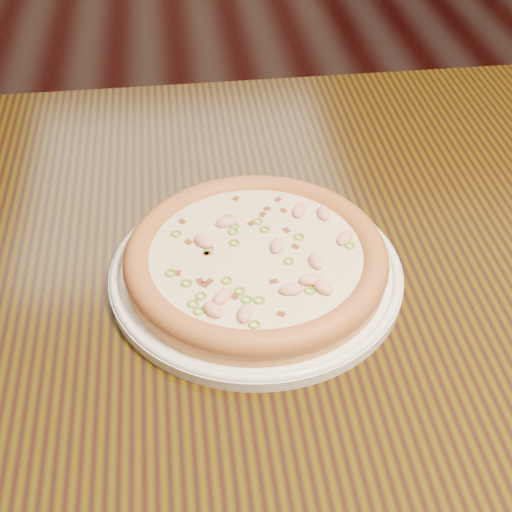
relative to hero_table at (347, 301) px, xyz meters
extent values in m
plane|color=black|center=(-0.17, 0.73, -0.65)|extent=(9.00, 9.00, 0.00)
cube|color=black|center=(0.00, 0.00, 0.08)|extent=(1.20, 0.80, 0.04)
cylinder|color=white|center=(-0.12, -0.05, 0.10)|extent=(0.31, 0.31, 0.01)
torus|color=white|center=(-0.12, -0.05, 0.11)|extent=(0.31, 0.31, 0.01)
cylinder|color=tan|center=(-0.12, -0.05, 0.12)|extent=(0.27, 0.27, 0.02)
torus|color=#C36F3D|center=(-0.12, -0.05, 0.13)|extent=(0.28, 0.28, 0.03)
cylinder|color=beige|center=(-0.12, -0.05, 0.13)|extent=(0.23, 0.23, 0.00)
ellipsoid|color=#F2B29E|center=(-0.06, -0.07, 0.14)|extent=(0.02, 0.03, 0.01)
ellipsoid|color=#F2B29E|center=(-0.17, -0.13, 0.14)|extent=(0.03, 0.03, 0.01)
ellipsoid|color=#F2B29E|center=(-0.17, -0.03, 0.14)|extent=(0.03, 0.03, 0.01)
ellipsoid|color=#F2B29E|center=(-0.15, 0.00, 0.14)|extent=(0.03, 0.02, 0.01)
ellipsoid|color=#F2B29E|center=(-0.07, -0.10, 0.14)|extent=(0.02, 0.02, 0.01)
ellipsoid|color=#F2B29E|center=(-0.06, 0.01, 0.14)|extent=(0.02, 0.03, 0.01)
ellipsoid|color=#F2B29E|center=(-0.04, 0.00, 0.14)|extent=(0.01, 0.02, 0.01)
ellipsoid|color=#F2B29E|center=(-0.10, -0.05, 0.14)|extent=(0.02, 0.03, 0.01)
ellipsoid|color=#F2B29E|center=(-0.14, -0.14, 0.14)|extent=(0.02, 0.03, 0.01)
ellipsoid|color=#F2B29E|center=(-0.16, -0.11, 0.14)|extent=(0.03, 0.03, 0.01)
ellipsoid|color=#F2B29E|center=(-0.09, -0.11, 0.14)|extent=(0.02, 0.01, 0.01)
ellipsoid|color=#F2B29E|center=(-0.06, -0.11, 0.14)|extent=(0.03, 0.03, 0.01)
ellipsoid|color=#F2B29E|center=(-0.02, -0.04, 0.14)|extent=(0.03, 0.03, 0.01)
cube|color=maroon|center=(-0.12, 0.00, 0.13)|extent=(0.01, 0.01, 0.00)
cube|color=maroon|center=(-0.15, -0.11, 0.13)|extent=(0.01, 0.01, 0.00)
cube|color=maroon|center=(-0.20, -0.07, 0.13)|extent=(0.01, 0.01, 0.00)
cube|color=maroon|center=(-0.10, 0.02, 0.13)|extent=(0.01, 0.01, 0.00)
cube|color=maroon|center=(-0.17, -0.04, 0.13)|extent=(0.01, 0.01, 0.00)
cube|color=maroon|center=(-0.08, -0.02, 0.13)|extent=(0.01, 0.01, 0.00)
cube|color=maroon|center=(-0.11, -0.14, 0.13)|extent=(0.01, 0.01, 0.00)
cube|color=maroon|center=(-0.18, -0.09, 0.13)|extent=(0.01, 0.01, 0.00)
cube|color=maroon|center=(-0.17, -0.02, 0.13)|extent=(0.01, 0.01, 0.00)
cube|color=maroon|center=(-0.18, -0.09, 0.13)|extent=(0.01, 0.01, 0.00)
cube|color=maroon|center=(-0.19, 0.01, 0.13)|extent=(0.01, 0.01, 0.00)
cube|color=maroon|center=(-0.19, -0.02, 0.13)|extent=(0.01, 0.01, 0.00)
cube|color=maroon|center=(-0.11, 0.01, 0.13)|extent=(0.01, 0.01, 0.00)
cube|color=maroon|center=(-0.13, 0.05, 0.13)|extent=(0.01, 0.01, 0.00)
cube|color=maroon|center=(-0.11, -0.10, 0.13)|extent=(0.01, 0.01, 0.00)
cube|color=maroon|center=(-0.17, -0.05, 0.13)|extent=(0.01, 0.01, 0.00)
cube|color=maroon|center=(-0.17, -0.09, 0.13)|extent=(0.01, 0.01, 0.00)
cube|color=maroon|center=(-0.08, 0.04, 0.13)|extent=(0.01, 0.01, 0.00)
cube|color=maroon|center=(-0.08, -0.05, 0.13)|extent=(0.01, 0.01, 0.00)
cube|color=maroon|center=(-0.08, 0.02, 0.13)|extent=(0.01, 0.01, 0.00)
torus|color=#5F8D1F|center=(-0.14, 0.01, 0.13)|extent=(0.02, 0.02, 0.00)
torus|color=#5F8D1F|center=(-0.14, -0.12, 0.13)|extent=(0.02, 0.02, 0.00)
torus|color=#5F8D1F|center=(-0.07, -0.11, 0.13)|extent=(0.02, 0.02, 0.00)
torus|color=#5F8D1F|center=(-0.10, -0.05, 0.13)|extent=(0.01, 0.01, 0.00)
torus|color=#5F8D1F|center=(-0.19, -0.12, 0.13)|extent=(0.01, 0.01, 0.00)
torus|color=#5F8D1F|center=(-0.14, -0.01, 0.13)|extent=(0.01, 0.01, 0.00)
torus|color=#5F8D1F|center=(-0.14, -0.11, 0.13)|extent=(0.01, 0.01, 0.00)
torus|color=#5F8D1F|center=(-0.18, -0.13, 0.13)|extent=(0.02, 0.02, 0.00)
torus|color=#5F8D1F|center=(-0.13, -0.12, 0.13)|extent=(0.01, 0.01, 0.00)
torus|color=#5F8D1F|center=(-0.17, -0.04, 0.13)|extent=(0.02, 0.02, 0.00)
torus|color=#5F8D1F|center=(-0.11, -0.01, 0.13)|extent=(0.02, 0.02, 0.00)
torus|color=#5F8D1F|center=(-0.07, -0.03, 0.13)|extent=(0.01, 0.01, 0.00)
torus|color=#5F8D1F|center=(-0.19, -0.09, 0.13)|extent=(0.02, 0.02, 0.00)
torus|color=#5F8D1F|center=(-0.21, -0.07, 0.13)|extent=(0.01, 0.01, 0.00)
torus|color=#5F8D1F|center=(-0.20, -0.01, 0.13)|extent=(0.01, 0.01, 0.00)
torus|color=#5F8D1F|center=(-0.14, -0.03, 0.13)|extent=(0.02, 0.02, 0.00)
torus|color=#5F8D1F|center=(-0.11, 0.00, 0.13)|extent=(0.01, 0.01, 0.00)
torus|color=#5F8D1F|center=(-0.15, -0.09, 0.13)|extent=(0.01, 0.01, 0.00)
torus|color=#5F8D1F|center=(-0.18, -0.11, 0.13)|extent=(0.01, 0.01, 0.00)
torus|color=#5F8D1F|center=(-0.13, -0.15, 0.13)|extent=(0.02, 0.02, 0.00)
torus|color=#5F8D1F|center=(-0.09, -0.07, 0.13)|extent=(0.01, 0.01, 0.00)
torus|color=#5F8D1F|center=(-0.14, 0.00, 0.13)|extent=(0.01, 0.01, 0.00)
torus|color=#5F8D1F|center=(-0.02, -0.05, 0.13)|extent=(0.02, 0.02, 0.00)
camera|label=1|loc=(-0.19, -0.61, 0.62)|focal=50.00mm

